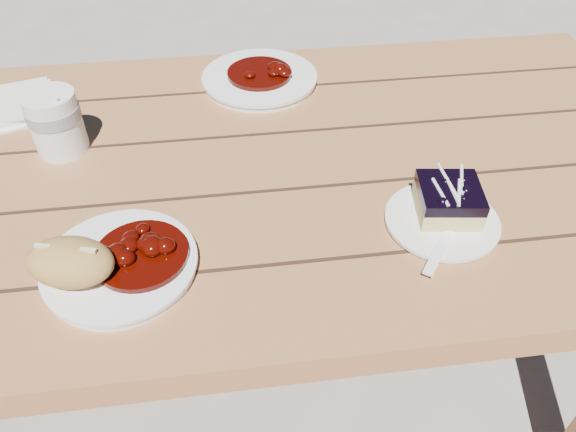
{
  "coord_description": "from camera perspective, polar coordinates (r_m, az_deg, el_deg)",
  "views": [
    {
      "loc": [
        0.18,
        -0.77,
        1.34
      ],
      "look_at": [
        0.25,
        -0.21,
        0.81
      ],
      "focal_mm": 35.0,
      "sensor_mm": 36.0,
      "label": 1
    }
  ],
  "objects": [
    {
      "name": "fork_table",
      "position": [
        1.16,
        -26.61,
        7.82
      ],
      "size": [
        0.16,
        0.08,
        0.0
      ],
      "primitive_type": null,
      "rotation": [
        0.0,
        0.0,
        1.93
      ],
      "color": "white",
      "rests_on": "picnic_table"
    },
    {
      "name": "second_plate",
      "position": [
        1.19,
        -2.9,
        13.71
      ],
      "size": [
        0.23,
        0.23,
        0.02
      ],
      "primitive_type": "cylinder",
      "color": "white",
      "rests_on": "picnic_table"
    },
    {
      "name": "coffee_cup",
      "position": [
        1.04,
        -22.5,
        8.75
      ],
      "size": [
        0.09,
        0.09,
        0.11
      ],
      "primitive_type": "cylinder",
      "color": "white",
      "rests_on": "picnic_table"
    },
    {
      "name": "ground",
      "position": [
        1.56,
        -10.76,
        -17.75
      ],
      "size": [
        60.0,
        60.0,
        0.0
      ],
      "primitive_type": "plane",
      "color": "gray",
      "rests_on": "ground"
    },
    {
      "name": "main_plate",
      "position": [
        0.82,
        -16.64,
        -4.9
      ],
      "size": [
        0.21,
        0.21,
        0.02
      ],
      "primitive_type": "cylinder",
      "color": "white",
      "rests_on": "picnic_table"
    },
    {
      "name": "second_stew",
      "position": [
        1.17,
        -2.95,
        14.94
      ],
      "size": [
        0.13,
        0.13,
        0.04
      ],
      "primitive_type": null,
      "color": "#3E0702",
      "rests_on": "second_plate"
    },
    {
      "name": "dessert_plate",
      "position": [
        0.88,
        15.33,
        -0.55
      ],
      "size": [
        0.17,
        0.17,
        0.01
      ],
      "primitive_type": "cylinder",
      "color": "white",
      "rests_on": "picnic_table"
    },
    {
      "name": "fork_dessert",
      "position": [
        0.83,
        15.35,
        -2.89
      ],
      "size": [
        0.12,
        0.14,
        0.0
      ],
      "primitive_type": null,
      "rotation": [
        0.0,
        0.0,
        -0.64
      ],
      "color": "white",
      "rests_on": "dessert_plate"
    },
    {
      "name": "blueberry_cake",
      "position": [
        0.87,
        15.99,
        1.62
      ],
      "size": [
        0.1,
        0.1,
        0.05
      ],
      "rotation": [
        0.0,
        0.0,
        -0.13
      ],
      "color": "#D9C576",
      "rests_on": "dessert_plate"
    },
    {
      "name": "picnic_table",
      "position": [
        1.09,
        -14.72,
        -2.35
      ],
      "size": [
        2.0,
        1.55,
        0.75
      ],
      "color": "brown",
      "rests_on": "ground"
    },
    {
      "name": "napkin_stack",
      "position": [
        1.23,
        -26.34,
        10.07
      ],
      "size": [
        0.18,
        0.18,
        0.01
      ],
      "primitive_type": "cube",
      "rotation": [
        0.0,
        0.0,
        0.26
      ],
      "color": "white",
      "rests_on": "picnic_table"
    },
    {
      "name": "bread_roll",
      "position": [
        0.79,
        -21.23,
        -4.39
      ],
      "size": [
        0.13,
        0.1,
        0.06
      ],
      "primitive_type": "ellipsoid",
      "rotation": [
        0.0,
        0.0,
        -0.25
      ],
      "color": "#B58945",
      "rests_on": "main_plate"
    },
    {
      "name": "goulash_stew",
      "position": [
        0.79,
        -14.89,
        -3.07
      ],
      "size": [
        0.13,
        0.13,
        0.04
      ],
      "primitive_type": null,
      "color": "#3E0702",
      "rests_on": "main_plate"
    }
  ]
}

